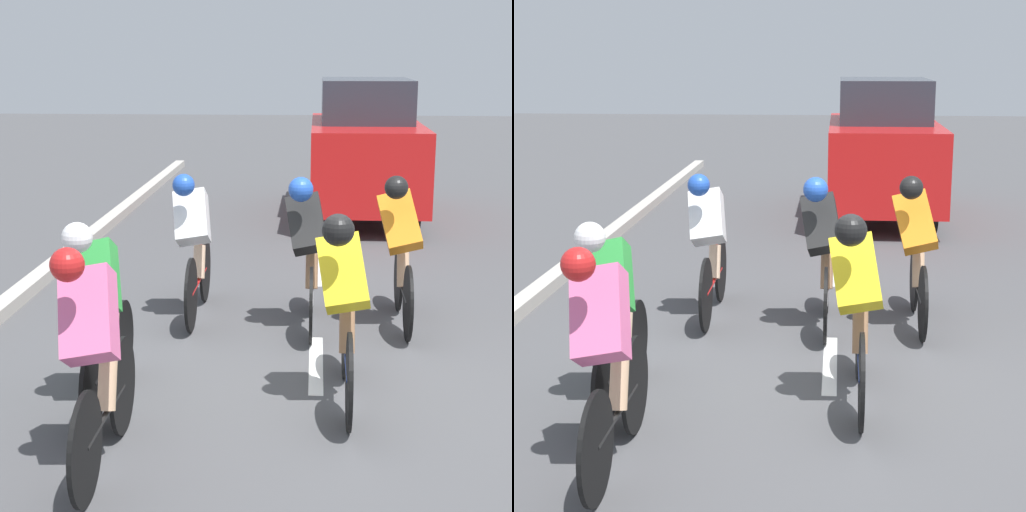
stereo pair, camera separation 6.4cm
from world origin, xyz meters
TOP-DOWN VIEW (x-y plane):
  - ground_plane at (0.00, 0.00)m, footprint 60.00×60.00m
  - lane_stripe_mid at (0.00, -0.44)m, footprint 0.12×1.40m
  - lane_stripe_far at (0.00, -3.64)m, footprint 0.12×1.40m
  - cyclist_yellow at (-0.20, 0.40)m, footprint 0.41×1.73m
  - cyclist_black at (0.09, -1.42)m, footprint 0.43×1.67m
  - cyclist_orange at (-0.80, -1.55)m, footprint 0.45×1.68m
  - cyclist_pink at (1.39, 1.56)m, footprint 0.42×1.68m
  - cyclist_white at (1.23, -1.71)m, footprint 0.40×1.76m
  - cyclist_green at (1.62, 0.53)m, footprint 0.43×1.62m
  - support_car at (-0.75, -7.28)m, footprint 1.70×3.91m

SIDE VIEW (x-z plane):
  - ground_plane at x=0.00m, z-range 0.00..0.00m
  - lane_stripe_mid at x=0.00m, z-range 0.00..0.01m
  - lane_stripe_far at x=0.00m, z-range 0.00..0.01m
  - cyclist_white at x=1.23m, z-range 0.02..1.52m
  - cyclist_green at x=1.62m, z-range 0.04..1.50m
  - cyclist_pink at x=1.39m, z-range 0.03..1.55m
  - cyclist_orange at x=-0.80m, z-range 0.03..1.55m
  - cyclist_black at x=0.09m, z-range 0.04..1.55m
  - cyclist_yellow at x=-0.20m, z-range 0.04..1.56m
  - support_car at x=-0.75m, z-range 0.00..2.19m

